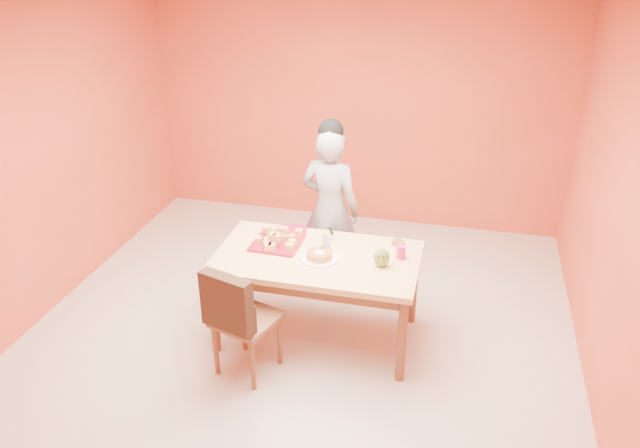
% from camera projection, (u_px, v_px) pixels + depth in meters
% --- Properties ---
extents(floor, '(5.00, 5.00, 0.00)m').
position_uv_depth(floor, '(295.00, 344.00, 5.12)').
color(floor, beige).
rests_on(floor, ground).
extents(wall_back, '(4.50, 0.00, 4.50)m').
position_uv_depth(wall_back, '(357.00, 103.00, 6.69)').
color(wall_back, '#DC4D32').
rests_on(wall_back, floor).
extents(wall_left, '(0.00, 5.00, 5.00)m').
position_uv_depth(wall_left, '(23.00, 166.00, 5.00)').
color(wall_left, '#DC4D32').
rests_on(wall_left, floor).
extents(wall_right, '(0.00, 5.00, 5.00)m').
position_uv_depth(wall_right, '(625.00, 226.00, 4.03)').
color(wall_right, '#DC4D32').
rests_on(wall_right, floor).
extents(dining_table, '(1.60, 0.90, 0.76)m').
position_uv_depth(dining_table, '(317.00, 266.00, 4.93)').
color(dining_table, tan).
rests_on(dining_table, floor).
extents(dining_chair, '(0.55, 0.61, 0.94)m').
position_uv_depth(dining_chair, '(245.00, 318.00, 4.61)').
color(dining_chair, brown).
rests_on(dining_chair, floor).
extents(pastry_pile, '(0.34, 0.34, 0.11)m').
position_uv_depth(pastry_pile, '(277.00, 235.00, 5.03)').
color(pastry_pile, '#E7AF62').
rests_on(pastry_pile, pastry_platter).
extents(person, '(0.62, 0.47, 1.53)m').
position_uv_depth(person, '(330.00, 209.00, 5.65)').
color(person, '#949496').
rests_on(person, floor).
extents(pastry_platter, '(0.39, 0.39, 0.02)m').
position_uv_depth(pastry_platter, '(277.00, 243.00, 5.06)').
color(pastry_platter, maroon).
rests_on(pastry_platter, dining_table).
extents(red_dinner_plate, '(0.30, 0.30, 0.02)m').
position_uv_depth(red_dinner_plate, '(291.00, 231.00, 5.26)').
color(red_dinner_plate, maroon).
rests_on(red_dinner_plate, dining_table).
extents(white_cake_plate, '(0.37, 0.37, 0.01)m').
position_uv_depth(white_cake_plate, '(319.00, 258.00, 4.84)').
color(white_cake_plate, white).
rests_on(white_cake_plate, dining_table).
extents(sponge_cake, '(0.25, 0.25, 0.05)m').
position_uv_depth(sponge_cake, '(319.00, 255.00, 4.83)').
color(sponge_cake, orange).
rests_on(sponge_cake, white_cake_plate).
extents(cake_server, '(0.13, 0.23, 0.01)m').
position_uv_depth(cake_server, '(326.00, 241.00, 4.97)').
color(cake_server, white).
rests_on(cake_server, sponge_cake).
extents(egg_ornament, '(0.14, 0.13, 0.15)m').
position_uv_depth(egg_ornament, '(382.00, 257.00, 4.71)').
color(egg_ornament, olive).
rests_on(egg_ornament, dining_table).
extents(magenta_glass, '(0.09, 0.09, 0.11)m').
position_uv_depth(magenta_glass, '(401.00, 252.00, 4.83)').
color(magenta_glass, '#D11F64').
rests_on(magenta_glass, dining_table).
extents(checker_tin, '(0.12, 0.12, 0.03)m').
position_uv_depth(checker_tin, '(398.00, 243.00, 5.05)').
color(checker_tin, '#341E0E').
rests_on(checker_tin, dining_table).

